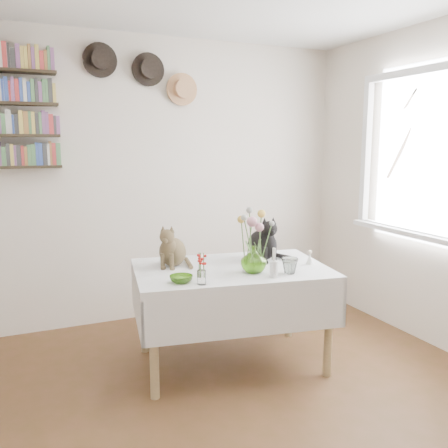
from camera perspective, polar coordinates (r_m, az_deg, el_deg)
name	(u,v)px	position (r m, az deg, el deg)	size (l,w,h in m)	color
room	(248,218)	(2.13, 2.95, 0.78)	(4.08, 4.58, 2.58)	brown
window	(432,168)	(3.96, 23.70, 6.21)	(0.12, 1.52, 1.32)	white
dining_table	(231,291)	(3.40, 0.87, -8.11)	(1.46, 1.07, 0.72)	white
tabby_cat	(172,244)	(3.39, -6.22, -2.41)	(0.21, 0.26, 0.31)	brown
black_cat	(262,237)	(3.56, 4.64, -1.56)	(0.23, 0.29, 0.34)	black
flower_vase	(254,259)	(3.20, 3.59, -4.24)	(0.18, 0.18, 0.18)	#83C737
green_bowl	(181,279)	(3.00, -5.17, -6.61)	(0.15, 0.15, 0.05)	#83C737
drinking_glass	(290,266)	(3.21, 7.90, -5.00)	(0.11, 0.11, 0.11)	white
candlestick	(274,268)	(3.11, 6.01, -5.23)	(0.05, 0.05, 0.20)	white
berry_jar	(201,269)	(2.93, -2.74, -5.40)	(0.06, 0.06, 0.22)	white
porcelain_figurine	(310,258)	(3.48, 10.28, -4.05)	(0.05, 0.05, 0.10)	white
flower_bouquet	(254,223)	(3.16, 3.57, 0.15)	(0.17, 0.13, 0.39)	#4C7233
wall_hats	(145,73)	(4.25, -9.48, 17.49)	(0.98, 0.09, 0.48)	black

